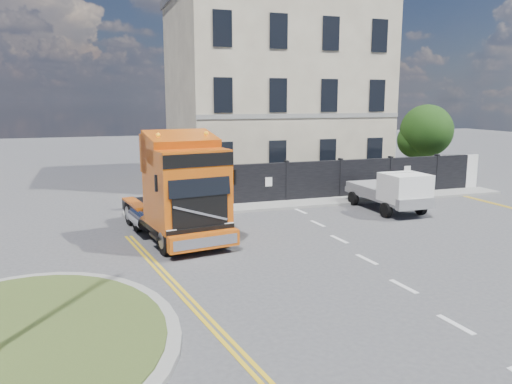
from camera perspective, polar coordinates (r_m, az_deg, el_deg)
name	(u,v)px	position (r m, az deg, el deg)	size (l,w,h in m)	color
ground	(277,265)	(15.65, 2.37, -8.37)	(120.00, 120.00, 0.00)	#424244
traffic_island	(17,341)	(12.00, -25.68, -15.09)	(6.80, 6.80, 0.17)	gray
hoarding_fence	(332,180)	(26.05, 8.71, 1.39)	(18.80, 0.25, 2.00)	black
georgian_building	(272,89)	(32.37, 1.81, 11.73)	(12.30, 10.30, 12.80)	beige
tree	(424,133)	(32.63, 18.62, 6.40)	(3.20, 3.20, 4.80)	#382619
pavement_far	(330,202)	(25.18, 8.48, -1.09)	(20.00, 1.60, 0.12)	gray
truck	(181,194)	(18.10, -8.59, -0.21)	(3.39, 6.76, 3.87)	black
flatbed_pickup	(397,191)	(23.25, 15.83, 0.07)	(2.03, 4.54, 1.89)	slate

